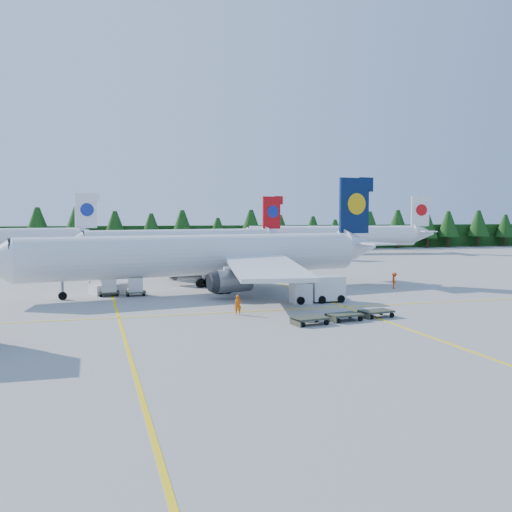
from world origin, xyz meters
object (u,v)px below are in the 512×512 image
object	(u,v)px
service_truck	(318,289)
airstairs	(110,286)
airliner_navy	(193,256)
airliner_red	(178,241)

from	to	relation	value
service_truck	airstairs	bearing A→B (deg)	147.77
airliner_navy	airliner_red	size ratio (longest dim) A/B	1.07
airliner_navy	service_truck	bearing A→B (deg)	-56.58
airliner_navy	airliner_red	xyz separation A→B (m)	(4.85, 43.03, -0.24)
airliner_red	service_truck	size ratio (longest dim) A/B	8.02
airliner_red	airstairs	bearing A→B (deg)	-121.04
service_truck	airliner_red	bearing A→B (deg)	95.68
airstairs	service_truck	size ratio (longest dim) A/B	1.23
airliner_navy	airliner_red	distance (m)	43.30
airliner_red	service_truck	distance (m)	54.13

